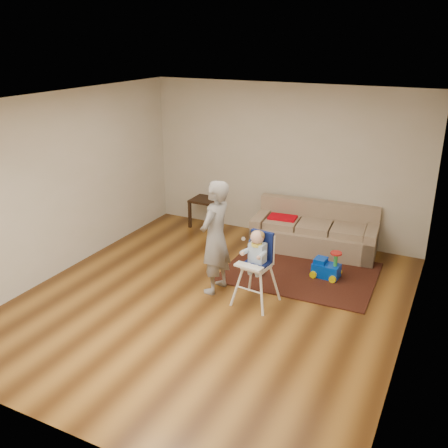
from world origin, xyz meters
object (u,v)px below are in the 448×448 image
at_px(side_table, 207,212).
at_px(adult, 215,237).
at_px(ride_on_toy, 327,263).
at_px(sofa, 314,229).
at_px(high_chair, 256,269).
at_px(toy_ball, 259,270).

height_order(side_table, adult, adult).
relative_size(ride_on_toy, adult, 0.27).
bearing_deg(ride_on_toy, sofa, 121.47).
height_order(high_chair, adult, adult).
relative_size(side_table, ride_on_toy, 1.24).
height_order(toy_ball, high_chair, high_chair).
bearing_deg(high_chair, side_table, 136.97).
bearing_deg(toy_ball, sofa, 70.73).
xyz_separation_m(side_table, toy_ball, (1.72, -1.54, -0.17)).
distance_m(sofa, ride_on_toy, 1.03).
height_order(sofa, adult, adult).
relative_size(ride_on_toy, high_chair, 0.40).
bearing_deg(adult, ride_on_toy, 132.70).
distance_m(sofa, high_chair, 2.08).
xyz_separation_m(ride_on_toy, high_chair, (-0.65, -1.17, 0.28)).
height_order(ride_on_toy, toy_ball, ride_on_toy).
relative_size(sofa, side_table, 3.91).
bearing_deg(high_chair, adult, 178.78).
bearing_deg(ride_on_toy, toy_ball, -152.85).
bearing_deg(adult, side_table, -145.74).
relative_size(sofa, adult, 1.30).
xyz_separation_m(ride_on_toy, adult, (-1.32, -1.08, 0.58)).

